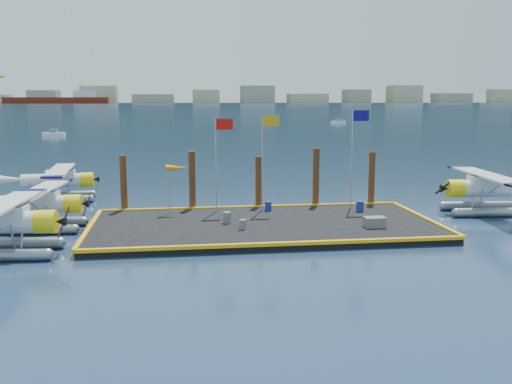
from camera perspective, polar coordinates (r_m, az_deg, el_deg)
ground at (r=33.83m, az=0.74°, el=-3.76°), size 4000.00×4000.00×0.00m
dock at (r=33.78m, az=0.74°, el=-3.43°), size 20.00×10.00×0.40m
dock_bumpers at (r=33.72m, az=0.74°, el=-2.95°), size 20.25×10.25×0.18m
far_backdrop at (r=1786.95m, az=-0.10°, el=9.42°), size 3050.00×2050.00×810.00m
seaplane_b at (r=35.78m, az=-21.31°, el=-1.39°), size 8.25×9.10×3.22m
seaplane_c at (r=45.40m, az=-19.41°, el=0.89°), size 8.29×9.14×3.25m
seaplane_d at (r=41.34m, az=22.51°, el=0.11°), size 9.09×10.03×3.55m
drum_0 at (r=33.69m, az=-2.93°, el=-2.57°), size 0.46×0.46×0.65m
drum_3 at (r=32.07m, az=-1.33°, el=-3.26°), size 0.39×0.39×0.55m
drum_4 at (r=37.64m, az=10.35°, el=-1.42°), size 0.48×0.48×0.68m
drum_5 at (r=37.28m, az=1.23°, el=-1.43°), size 0.43×0.43×0.61m
crate at (r=33.27m, az=11.76°, el=-2.96°), size 1.17×0.78×0.59m
flagpole_red at (r=36.61m, az=-3.71°, el=4.19°), size 1.14×0.08×6.00m
flagpole_yellow at (r=36.94m, az=0.94°, el=4.44°), size 1.14×0.08×6.20m
flagpole_blue at (r=38.32m, az=9.86°, el=4.74°), size 1.14×0.08×6.50m
windsock at (r=36.64m, az=-7.96°, el=2.29°), size 1.40×0.44×3.12m
piling_0 at (r=38.55m, az=-13.10°, el=0.64°), size 0.44×0.44×4.00m
piling_1 at (r=38.38m, az=-6.40°, el=0.94°), size 0.44×0.44×4.20m
piling_2 at (r=38.79m, az=0.27°, el=0.79°), size 0.44×0.44×3.80m
piling_3 at (r=39.52m, az=6.02°, el=1.26°), size 0.44×0.44×4.30m
piling_4 at (r=40.69m, az=11.49°, el=1.15°), size 0.44×0.44×4.00m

